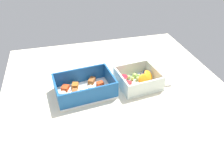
# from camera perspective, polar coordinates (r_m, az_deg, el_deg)

# --- Properties ---
(table_surface) EXTENTS (0.80, 0.80, 0.02)m
(table_surface) POSITION_cam_1_polar(r_m,az_deg,el_deg) (0.80, 1.01, -1.68)
(table_surface) COLOR beige
(table_surface) RESTS_ON ground
(pasta_container) EXTENTS (0.21, 0.15, 0.06)m
(pasta_container) POSITION_cam_1_polar(r_m,az_deg,el_deg) (0.77, -7.13, -1.07)
(pasta_container) COLOR white
(pasta_container) RESTS_ON table_surface
(fruit_bowl) EXTENTS (0.16, 0.15, 0.06)m
(fruit_bowl) POSITION_cam_1_polar(r_m,az_deg,el_deg) (0.81, 6.69, 1.02)
(fruit_bowl) COLOR silver
(fruit_bowl) RESTS_ON table_surface
(paper_cup_liner) EXTENTS (0.04, 0.04, 0.02)m
(paper_cup_liner) POSITION_cam_1_polar(r_m,az_deg,el_deg) (0.84, 14.22, 0.54)
(paper_cup_liner) COLOR white
(paper_cup_liner) RESTS_ON table_surface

